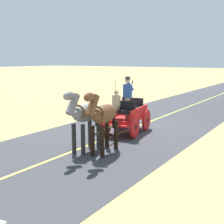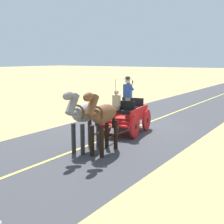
# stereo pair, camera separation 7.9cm
# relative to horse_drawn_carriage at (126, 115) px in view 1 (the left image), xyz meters

# --- Properties ---
(ground_plane) EXTENTS (200.00, 200.00, 0.00)m
(ground_plane) POSITION_rel_horse_drawn_carriage_xyz_m (0.18, -0.81, -0.82)
(ground_plane) COLOR tan
(road_surface) EXTENTS (6.43, 160.00, 0.01)m
(road_surface) POSITION_rel_horse_drawn_carriage_xyz_m (0.18, -0.81, -0.81)
(road_surface) COLOR #38383D
(road_surface) RESTS_ON ground
(road_centre_stripe) EXTENTS (0.12, 160.00, 0.00)m
(road_centre_stripe) POSITION_rel_horse_drawn_carriage_xyz_m (0.18, -0.81, -0.81)
(road_centre_stripe) COLOR #DBCC4C
(road_centre_stripe) RESTS_ON road_surface
(horse_drawn_carriage) EXTENTS (1.77, 4.51, 2.50)m
(horse_drawn_carriage) POSITION_rel_horse_drawn_carriage_xyz_m (0.00, 0.00, 0.00)
(horse_drawn_carriage) COLOR red
(horse_drawn_carriage) RESTS_ON ground
(horse_near_side) EXTENTS (0.77, 2.15, 2.21)m
(horse_near_side) POSITION_rel_horse_drawn_carriage_xyz_m (-0.82, 2.94, 0.51)
(horse_near_side) COLOR brown
(horse_near_side) RESTS_ON ground
(horse_off_side) EXTENTS (0.75, 2.15, 2.21)m
(horse_off_side) POSITION_rel_horse_drawn_carriage_xyz_m (-0.11, 3.05, 0.51)
(horse_off_side) COLOR gray
(horse_off_side) RESTS_ON ground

